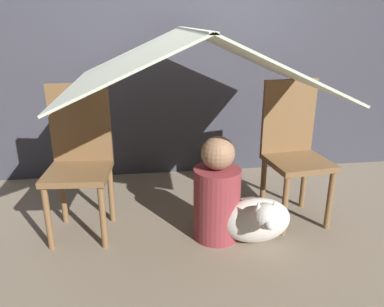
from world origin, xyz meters
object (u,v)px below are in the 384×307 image
object	(u,v)px
dog	(257,220)
chair_left	(80,156)
person_front	(217,195)
chair_right	(293,147)

from	to	relation	value
dog	chair_left	bearing A→B (deg)	162.58
person_front	dog	size ratio (longest dim) A/B	1.56
person_front	chair_right	bearing A→B (deg)	20.96
chair_right	person_front	size ratio (longest dim) A/B	1.42
chair_left	person_front	size ratio (longest dim) A/B	1.42
chair_left	chair_right	size ratio (longest dim) A/B	1.00
person_front	dog	distance (m)	0.27
dog	chair_right	bearing A→B (deg)	45.46
chair_right	person_front	world-z (taller)	chair_right
chair_right	dog	world-z (taller)	chair_right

